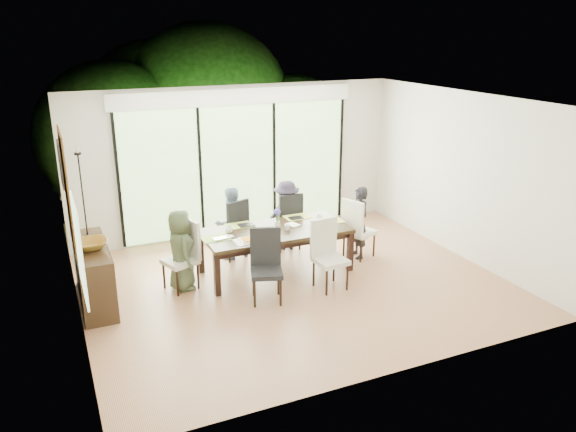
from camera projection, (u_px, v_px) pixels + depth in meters
name	position (u px, v px, depth m)	size (l,w,h in m)	color
floor	(295.00, 285.00, 8.36)	(6.00, 5.00, 0.01)	brown
ceiling	(296.00, 101.00, 7.50)	(6.00, 5.00, 0.01)	white
wall_back	(237.00, 161.00, 10.11)	(6.00, 0.02, 2.70)	beige
wall_front	(397.00, 262.00, 5.76)	(6.00, 0.02, 2.70)	silver
wall_left	(69.00, 227.00, 6.77)	(0.02, 5.00, 2.70)	silver
wall_right	(464.00, 176.00, 9.09)	(0.02, 5.00, 2.70)	white
glass_doors	(238.00, 170.00, 10.12)	(4.20, 0.02, 2.30)	#598C3F
blinds_header	(236.00, 97.00, 9.70)	(4.40, 0.06, 0.28)	white
mullion_a	(119.00, 182.00, 9.30)	(0.05, 0.04, 2.30)	black
mullion_b	(201.00, 174.00, 9.84)	(0.05, 0.04, 2.30)	black
mullion_c	(274.00, 166.00, 10.38)	(0.05, 0.04, 2.30)	black
mullion_d	(340.00, 159.00, 10.92)	(0.05, 0.04, 2.30)	black
side_window	(79.00, 249.00, 5.70)	(0.02, 0.90, 1.00)	#8CAD7F
deck	(225.00, 220.00, 11.32)	(6.00, 1.80, 0.10)	brown
rail_top	(212.00, 182.00, 11.83)	(6.00, 0.08, 0.06)	brown
foliage_left	(113.00, 138.00, 11.72)	(3.20, 3.20, 3.20)	#14380F
foliage_mid	(207.00, 111.00, 12.97)	(4.00, 4.00, 4.00)	#14380F
foliage_right	(292.00, 134.00, 13.14)	(2.80, 2.80, 2.80)	#14380F
foliage_far	(158.00, 117.00, 13.25)	(3.60, 3.60, 3.60)	#14380F
table_top	(276.00, 231.00, 8.60)	(2.24, 1.03, 0.06)	black
table_apron	(276.00, 236.00, 8.63)	(2.05, 0.84, 0.09)	black
table_leg_fl	(217.00, 275.00, 7.92)	(0.08, 0.08, 0.64)	black
table_leg_fr	(350.00, 251.00, 8.75)	(0.08, 0.08, 0.64)	black
table_leg_bl	(201.00, 253.00, 8.67)	(0.08, 0.08, 0.64)	black
table_leg_br	(325.00, 234.00, 9.50)	(0.08, 0.08, 0.64)	black
chair_left_end	(180.00, 256.00, 8.07)	(0.43, 0.43, 1.03)	silver
chair_right_end	(360.00, 227.00, 9.23)	(0.43, 0.43, 1.03)	white
chair_far_left	(230.00, 228.00, 9.21)	(0.43, 0.43, 1.03)	black
chair_far_right	(286.00, 220.00, 9.60)	(0.43, 0.43, 1.03)	black
chair_near_left	(267.00, 267.00, 7.71)	(0.43, 0.43, 1.03)	black
chair_near_right	(331.00, 256.00, 8.09)	(0.43, 0.43, 1.03)	beige
person_left_end	(181.00, 250.00, 8.05)	(0.56, 0.35, 1.20)	#3F4D33
person_right_end	(359.00, 222.00, 9.19)	(0.56, 0.35, 1.20)	black
person_far_left	(231.00, 223.00, 9.17)	(0.56, 0.35, 1.20)	#788FAD
person_far_right	(287.00, 215.00, 9.55)	(0.56, 0.35, 1.20)	#251F2F
placemat_left	(216.00, 238.00, 8.23)	(0.41, 0.30, 0.01)	olive
placemat_right	(330.00, 221.00, 8.96)	(0.41, 0.30, 0.01)	#9BAE3E
placemat_far_l	(239.00, 225.00, 8.76)	(0.41, 0.30, 0.01)	#8DA53B
placemat_far_r	(297.00, 217.00, 9.15)	(0.41, 0.30, 0.01)	#B0C647
placemat_paper	(249.00, 241.00, 8.12)	(0.41, 0.30, 0.01)	white
tablet_far_l	(246.00, 225.00, 8.76)	(0.24, 0.17, 0.01)	black
tablet_far_r	(296.00, 218.00, 9.08)	(0.22, 0.16, 0.01)	black
papers	(318.00, 224.00, 8.82)	(0.28, 0.21, 0.00)	white
platter_base	(249.00, 240.00, 8.11)	(0.24, 0.24, 0.02)	white
platter_snacks	(249.00, 239.00, 8.11)	(0.19, 0.19, 0.01)	orange
vase	(277.00, 225.00, 8.64)	(0.07, 0.07, 0.11)	silver
hyacinth_stems	(277.00, 218.00, 8.60)	(0.04, 0.04, 0.15)	#337226
hyacinth_blooms	(277.00, 212.00, 8.57)	(0.10, 0.10, 0.10)	#4F49B7
laptop	(224.00, 239.00, 8.17)	(0.31, 0.20, 0.02)	silver
cup_a	(229.00, 230.00, 8.44)	(0.12, 0.12, 0.09)	white
cup_b	(287.00, 227.00, 8.55)	(0.09, 0.09, 0.09)	white
cup_c	(319.00, 218.00, 8.97)	(0.12, 0.12, 0.09)	white
book	(289.00, 226.00, 8.73)	(0.15, 0.21, 0.02)	white
sideboard	(94.00, 274.00, 7.69)	(0.42, 1.50, 0.85)	black
bowl	(91.00, 244.00, 7.45)	(0.45, 0.45, 0.11)	brown
candlestick_base	(88.00, 236.00, 7.86)	(0.09, 0.09, 0.04)	black
candlestick_shaft	(83.00, 196.00, 7.67)	(0.02, 0.02, 1.17)	black
candlestick_pan	(78.00, 154.00, 7.48)	(0.09, 0.09, 0.03)	black
candle	(77.00, 150.00, 7.46)	(0.03, 0.03, 0.09)	silver
tapestry	(67.00, 190.00, 7.02)	(0.02, 1.00, 1.50)	brown
art_frame	(61.00, 164.00, 8.13)	(0.03, 0.55, 0.65)	black
art_canvas	(62.00, 164.00, 8.14)	(0.01, 0.45, 0.55)	#1B4958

